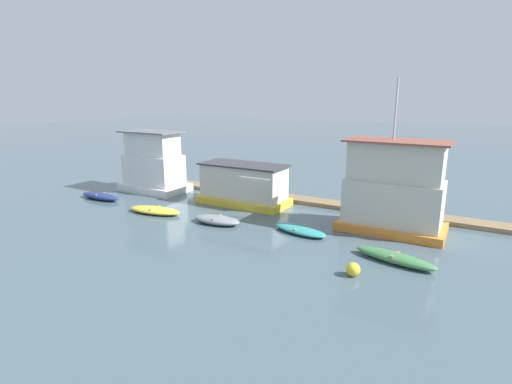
{
  "coord_description": "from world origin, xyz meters",
  "views": [
    {
      "loc": [
        13.77,
        -25.1,
        8.23
      ],
      "look_at": [
        0.0,
        -1.0,
        1.4
      ],
      "focal_mm": 28.0,
      "sensor_mm": 36.0,
      "label": 1
    }
  ],
  "objects_px": {
    "houseboat_yellow": "(244,185)",
    "dinghy_yellow": "(155,210)",
    "buoy_yellow": "(353,269)",
    "dinghy_teal": "(300,230)",
    "dinghy_green": "(395,258)",
    "houseboat_white": "(154,165)",
    "dinghy_navy": "(100,196)",
    "houseboat_orange": "(394,189)",
    "dinghy_grey": "(217,220)"
  },
  "relations": [
    {
      "from": "dinghy_navy",
      "to": "dinghy_teal",
      "type": "bearing_deg",
      "value": 1.96
    },
    {
      "from": "dinghy_teal",
      "to": "dinghy_grey",
      "type": "bearing_deg",
      "value": -169.12
    },
    {
      "from": "dinghy_yellow",
      "to": "buoy_yellow",
      "type": "bearing_deg",
      "value": -10.94
    },
    {
      "from": "dinghy_green",
      "to": "dinghy_yellow",
      "type": "bearing_deg",
      "value": 178.66
    },
    {
      "from": "houseboat_orange",
      "to": "buoy_yellow",
      "type": "xyz_separation_m",
      "value": [
        -0.17,
        -7.47,
        -2.3
      ]
    },
    {
      "from": "dinghy_teal",
      "to": "dinghy_green",
      "type": "relative_size",
      "value": 0.89
    },
    {
      "from": "houseboat_orange",
      "to": "dinghy_teal",
      "type": "bearing_deg",
      "value": -145.35
    },
    {
      "from": "dinghy_navy",
      "to": "buoy_yellow",
      "type": "height_order",
      "value": "buoy_yellow"
    },
    {
      "from": "dinghy_yellow",
      "to": "houseboat_yellow",
      "type": "bearing_deg",
      "value": 51.6
    },
    {
      "from": "houseboat_yellow",
      "to": "dinghy_yellow",
      "type": "height_order",
      "value": "houseboat_yellow"
    },
    {
      "from": "dinghy_yellow",
      "to": "buoy_yellow",
      "type": "distance_m",
      "value": 15.39
    },
    {
      "from": "dinghy_grey",
      "to": "dinghy_green",
      "type": "bearing_deg",
      "value": -3.26
    },
    {
      "from": "houseboat_white",
      "to": "buoy_yellow",
      "type": "relative_size",
      "value": 8.65
    },
    {
      "from": "houseboat_white",
      "to": "dinghy_green",
      "type": "distance_m",
      "value": 22.14
    },
    {
      "from": "houseboat_yellow",
      "to": "dinghy_yellow",
      "type": "relative_size",
      "value": 1.63
    },
    {
      "from": "dinghy_grey",
      "to": "dinghy_teal",
      "type": "bearing_deg",
      "value": 10.88
    },
    {
      "from": "dinghy_teal",
      "to": "buoy_yellow",
      "type": "xyz_separation_m",
      "value": [
        4.53,
        -4.22,
        0.13
      ]
    },
    {
      "from": "houseboat_white",
      "to": "dinghy_teal",
      "type": "relative_size",
      "value": 1.47
    },
    {
      "from": "houseboat_orange",
      "to": "dinghy_yellow",
      "type": "relative_size",
      "value": 2.16
    },
    {
      "from": "houseboat_yellow",
      "to": "dinghy_navy",
      "type": "relative_size",
      "value": 1.73
    },
    {
      "from": "dinghy_grey",
      "to": "houseboat_yellow",
      "type": "bearing_deg",
      "value": 101.31
    },
    {
      "from": "houseboat_yellow",
      "to": "dinghy_yellow",
      "type": "xyz_separation_m",
      "value": [
        -4.17,
        -5.26,
        -1.28
      ]
    },
    {
      "from": "buoy_yellow",
      "to": "dinghy_green",
      "type": "bearing_deg",
      "value": 61.57
    },
    {
      "from": "dinghy_green",
      "to": "buoy_yellow",
      "type": "distance_m",
      "value": 2.88
    },
    {
      "from": "houseboat_yellow",
      "to": "dinghy_grey",
      "type": "distance_m",
      "value": 5.24
    },
    {
      "from": "dinghy_teal",
      "to": "houseboat_yellow",
      "type": "bearing_deg",
      "value": 148.37
    },
    {
      "from": "houseboat_white",
      "to": "dinghy_green",
      "type": "height_order",
      "value": "houseboat_white"
    },
    {
      "from": "dinghy_navy",
      "to": "dinghy_grey",
      "type": "xyz_separation_m",
      "value": [
        11.71,
        -0.46,
        -0.0
      ]
    },
    {
      "from": "dinghy_navy",
      "to": "dinghy_grey",
      "type": "height_order",
      "value": "dinghy_navy"
    },
    {
      "from": "dinghy_navy",
      "to": "houseboat_orange",
      "type": "bearing_deg",
      "value": 9.96
    },
    {
      "from": "dinghy_navy",
      "to": "buoy_yellow",
      "type": "distance_m",
      "value": 21.96
    },
    {
      "from": "dinghy_teal",
      "to": "dinghy_yellow",
      "type": "bearing_deg",
      "value": -172.99
    },
    {
      "from": "dinghy_yellow",
      "to": "dinghy_navy",
      "type": "bearing_deg",
      "value": 173.75
    },
    {
      "from": "dinghy_navy",
      "to": "dinghy_yellow",
      "type": "distance_m",
      "value": 6.59
    },
    {
      "from": "dinghy_navy",
      "to": "dinghy_teal",
      "type": "height_order",
      "value": "dinghy_navy"
    },
    {
      "from": "dinghy_teal",
      "to": "dinghy_green",
      "type": "distance_m",
      "value": 6.14
    },
    {
      "from": "houseboat_white",
      "to": "dinghy_navy",
      "type": "height_order",
      "value": "houseboat_white"
    },
    {
      "from": "dinghy_navy",
      "to": "dinghy_green",
      "type": "relative_size",
      "value": 0.92
    },
    {
      "from": "houseboat_white",
      "to": "dinghy_teal",
      "type": "bearing_deg",
      "value": -13.85
    },
    {
      "from": "houseboat_yellow",
      "to": "buoy_yellow",
      "type": "bearing_deg",
      "value": -36.76
    },
    {
      "from": "dinghy_navy",
      "to": "dinghy_yellow",
      "type": "bearing_deg",
      "value": -6.25
    },
    {
      "from": "houseboat_yellow",
      "to": "buoy_yellow",
      "type": "distance_m",
      "value": 13.72
    },
    {
      "from": "dinghy_navy",
      "to": "buoy_yellow",
      "type": "bearing_deg",
      "value": -9.53
    },
    {
      "from": "dinghy_navy",
      "to": "buoy_yellow",
      "type": "relative_size",
      "value": 6.07
    },
    {
      "from": "houseboat_orange",
      "to": "dinghy_green",
      "type": "bearing_deg",
      "value": -76.33
    },
    {
      "from": "dinghy_yellow",
      "to": "dinghy_grey",
      "type": "xyz_separation_m",
      "value": [
        5.17,
        0.26,
        0.04
      ]
    },
    {
      "from": "houseboat_white",
      "to": "buoy_yellow",
      "type": "bearing_deg",
      "value": -21.91
    },
    {
      "from": "houseboat_orange",
      "to": "dinghy_green",
      "type": "xyz_separation_m",
      "value": [
        1.2,
        -4.94,
        -2.37
      ]
    },
    {
      "from": "dinghy_teal",
      "to": "houseboat_white",
      "type": "bearing_deg",
      "value": 166.15
    },
    {
      "from": "houseboat_white",
      "to": "houseboat_yellow",
      "type": "distance_m",
      "value": 9.06
    }
  ]
}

